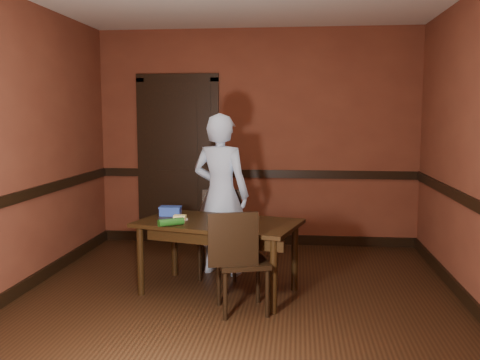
% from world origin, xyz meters
% --- Properties ---
extents(floor, '(4.00, 4.50, 0.01)m').
position_xyz_m(floor, '(0.00, 0.00, 0.00)').
color(floor, black).
rests_on(floor, ground).
extents(wall_back, '(4.00, 0.02, 2.70)m').
position_xyz_m(wall_back, '(0.00, 2.25, 1.35)').
color(wall_back, brown).
rests_on(wall_back, ground).
extents(wall_front, '(4.00, 0.02, 2.70)m').
position_xyz_m(wall_front, '(0.00, -2.25, 1.35)').
color(wall_front, brown).
rests_on(wall_front, ground).
extents(wall_left, '(0.02, 4.50, 2.70)m').
position_xyz_m(wall_left, '(-2.00, 0.00, 1.35)').
color(wall_left, brown).
rests_on(wall_left, ground).
extents(dado_back, '(4.00, 0.03, 0.10)m').
position_xyz_m(dado_back, '(0.00, 2.23, 0.90)').
color(dado_back, black).
rests_on(dado_back, ground).
extents(dado_left, '(0.03, 4.50, 0.10)m').
position_xyz_m(dado_left, '(-1.99, 0.00, 0.90)').
color(dado_left, black).
rests_on(dado_left, ground).
extents(dado_right, '(0.03, 4.50, 0.10)m').
position_xyz_m(dado_right, '(1.99, 0.00, 0.90)').
color(dado_right, black).
rests_on(dado_right, ground).
extents(baseboard_back, '(4.00, 0.03, 0.12)m').
position_xyz_m(baseboard_back, '(0.00, 2.23, 0.06)').
color(baseboard_back, black).
rests_on(baseboard_back, ground).
extents(baseboard_left, '(0.03, 4.50, 0.12)m').
position_xyz_m(baseboard_left, '(-1.99, 0.00, 0.06)').
color(baseboard_left, black).
rests_on(baseboard_left, ground).
extents(baseboard_right, '(0.03, 4.50, 0.12)m').
position_xyz_m(baseboard_right, '(1.99, 0.00, 0.06)').
color(baseboard_right, black).
rests_on(baseboard_right, ground).
extents(door, '(1.05, 0.07, 2.20)m').
position_xyz_m(door, '(-1.00, 2.22, 1.09)').
color(door, black).
rests_on(door, ground).
extents(dining_table, '(1.59, 1.15, 0.67)m').
position_xyz_m(dining_table, '(-0.19, 0.31, 0.34)').
color(dining_table, black).
rests_on(dining_table, floor).
extents(chair_far, '(0.43, 0.43, 0.87)m').
position_xyz_m(chair_far, '(-0.28, 0.81, 0.43)').
color(chair_far, black).
rests_on(chair_far, floor).
extents(chair_near, '(0.51, 0.51, 0.87)m').
position_xyz_m(chair_near, '(0.07, -0.14, 0.44)').
color(chair_near, black).
rests_on(chair_near, floor).
extents(person, '(0.69, 0.55, 1.65)m').
position_xyz_m(person, '(-0.26, 0.91, 0.83)').
color(person, '#A9C3E1').
rests_on(person, floor).
extents(sandwich_plate, '(0.28, 0.28, 0.07)m').
position_xyz_m(sandwich_plate, '(-0.13, 0.28, 0.69)').
color(sandwich_plate, white).
rests_on(sandwich_plate, dining_table).
extents(sauce_jar, '(0.08, 0.08, 0.10)m').
position_xyz_m(sauce_jar, '(0.12, 0.18, 0.72)').
color(sauce_jar, '#4C8B3F').
rests_on(sauce_jar, dining_table).
extents(cheese_saucer, '(0.15, 0.15, 0.05)m').
position_xyz_m(cheese_saucer, '(-0.56, 0.33, 0.69)').
color(cheese_saucer, white).
rests_on(cheese_saucer, dining_table).
extents(food_tub, '(0.21, 0.15, 0.09)m').
position_xyz_m(food_tub, '(-0.70, 0.54, 0.72)').
color(food_tub, '#2A4BB1').
rests_on(food_tub, dining_table).
extents(wrapped_veg, '(0.23, 0.19, 0.06)m').
position_xyz_m(wrapped_veg, '(-0.58, 0.07, 0.70)').
color(wrapped_veg, '#1A4E15').
rests_on(wrapped_veg, dining_table).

